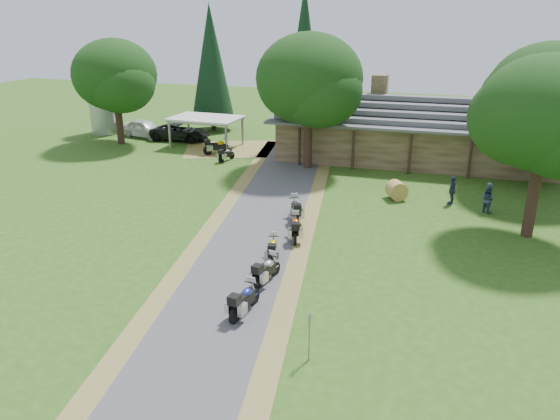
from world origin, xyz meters
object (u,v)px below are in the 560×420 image
(silo, at_px, (105,101))
(car_dark_suv, at_px, (180,128))
(motorcycle_carport_a, at_px, (218,146))
(motorcycle_row_c, at_px, (273,248))
(motorcycle_carport_b, at_px, (226,154))
(hay_bale, at_px, (397,190))
(motorcycle_row_d, at_px, (295,227))
(motorcycle_row_a, at_px, (245,298))
(lodge, at_px, (415,127))
(carport, at_px, (206,132))
(motorcycle_row_b, at_px, (267,269))
(motorcycle_row_e, at_px, (295,208))
(car_white_sedan, at_px, (144,126))

(silo, bearing_deg, car_dark_suv, -6.57)
(car_dark_suv, height_order, motorcycle_carport_a, car_dark_suv)
(motorcycle_row_c, bearing_deg, motorcycle_carport_b, 15.28)
(silo, xyz_separation_m, hay_bale, (27.96, -11.76, -2.37))
(car_dark_suv, bearing_deg, motorcycle_carport_a, -127.56)
(motorcycle_carport_a, distance_m, motorcycle_carport_b, 2.24)
(motorcycle_row_c, xyz_separation_m, motorcycle_row_d, (0.39, 2.62, 0.08))
(motorcycle_carport_b, bearing_deg, car_dark_suv, 66.91)
(motorcycle_row_a, bearing_deg, motorcycle_carport_a, 34.52)
(lodge, height_order, carport, lodge)
(motorcycle_row_b, bearing_deg, motorcycle_row_a, -166.99)
(motorcycle_carport_b, bearing_deg, silo, 82.96)
(lodge, distance_m, motorcycle_row_b, 23.45)
(carport, relative_size, motorcycle_row_e, 2.94)
(motorcycle_row_d, xyz_separation_m, hay_bale, (4.32, 7.75, -0.09))
(car_dark_suv, height_order, motorcycle_row_c, car_dark_suv)
(motorcycle_carport_b, distance_m, hay_bale, 14.40)
(lodge, height_order, motorcycle_row_a, lodge)
(motorcycle_row_c, height_order, motorcycle_carport_b, motorcycle_row_c)
(motorcycle_row_c, relative_size, motorcycle_carport_b, 1.02)
(motorcycle_row_c, xyz_separation_m, motorcycle_carport_b, (-8.64, 15.79, -0.01))
(car_dark_suv, height_order, motorcycle_carport_b, car_dark_suv)
(silo, bearing_deg, car_white_sedan, -8.48)
(motorcycle_row_b, relative_size, motorcycle_row_c, 1.08)
(motorcycle_row_c, bearing_deg, lodge, -27.11)
(silo, xyz_separation_m, motorcycle_row_a, (23.68, -27.07, -2.29))
(carport, xyz_separation_m, hay_bale, (16.71, -9.33, -0.68))
(carport, xyz_separation_m, motorcycle_carport_a, (1.91, -2.21, -0.54))
(silo, bearing_deg, motorcycle_row_c, -43.57)
(motorcycle_row_a, bearing_deg, motorcycle_row_c, 14.34)
(carport, distance_m, motorcycle_row_a, 27.61)
(car_white_sedan, height_order, motorcycle_carport_a, car_white_sedan)
(lodge, bearing_deg, motorcycle_row_e, -109.08)
(motorcycle_row_b, bearing_deg, motorcycle_carport_a, 41.34)
(lodge, relative_size, motorcycle_row_d, 11.10)
(motorcycle_row_b, relative_size, motorcycle_carport_a, 0.88)
(motorcycle_row_e, bearing_deg, motorcycle_row_d, 172.88)
(lodge, bearing_deg, motorcycle_row_a, -100.19)
(lodge, relative_size, car_dark_suv, 3.75)
(motorcycle_carport_b, bearing_deg, carport, 57.04)
(motorcycle_row_b, distance_m, motorcycle_row_c, 2.33)
(motorcycle_row_c, distance_m, motorcycle_row_e, 5.21)
(motorcycle_row_b, bearing_deg, motorcycle_row_e, 19.05)
(motorcycle_carport_b, xyz_separation_m, hay_bale, (13.35, -5.42, -0.00))
(motorcycle_row_e, bearing_deg, motorcycle_row_b, 163.45)
(motorcycle_row_e, bearing_deg, motorcycle_row_c, 161.15)
(carport, bearing_deg, motorcycle_row_c, -55.51)
(motorcycle_carport_a, bearing_deg, motorcycle_row_c, -95.54)
(motorcycle_row_d, relative_size, hay_bale, 1.70)
(car_white_sedan, relative_size, motorcycle_carport_b, 3.60)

